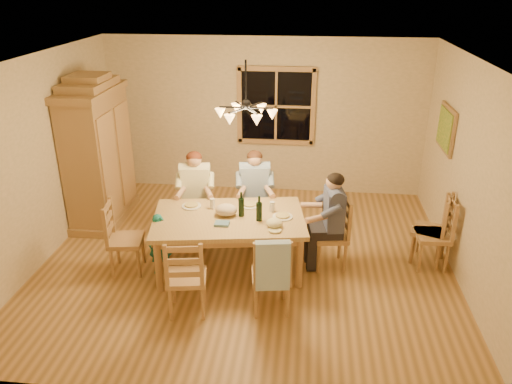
# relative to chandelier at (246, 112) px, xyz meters

# --- Properties ---
(floor) EXTENTS (5.50, 5.50, 0.00)m
(floor) POSITION_rel_chandelier_xyz_m (0.00, 0.00, -2.08)
(floor) COLOR olive
(floor) RESTS_ON ground
(ceiling) EXTENTS (5.50, 5.00, 0.02)m
(ceiling) POSITION_rel_chandelier_xyz_m (0.00, 0.00, 0.62)
(ceiling) COLOR white
(ceiling) RESTS_ON wall_back
(wall_back) EXTENTS (5.50, 0.02, 2.70)m
(wall_back) POSITION_rel_chandelier_xyz_m (0.00, 2.50, -0.73)
(wall_back) COLOR #C1B189
(wall_back) RESTS_ON floor
(wall_left) EXTENTS (0.02, 5.00, 2.70)m
(wall_left) POSITION_rel_chandelier_xyz_m (-2.75, 0.00, -0.73)
(wall_left) COLOR #C1B189
(wall_left) RESTS_ON floor
(wall_right) EXTENTS (0.02, 5.00, 2.70)m
(wall_right) POSITION_rel_chandelier_xyz_m (2.75, 0.00, -0.73)
(wall_right) COLOR #C1B189
(wall_right) RESTS_ON floor
(window) EXTENTS (1.30, 0.06, 1.30)m
(window) POSITION_rel_chandelier_xyz_m (0.20, 2.47, -0.53)
(window) COLOR black
(window) RESTS_ON wall_back
(painting) EXTENTS (0.06, 0.78, 0.64)m
(painting) POSITION_rel_chandelier_xyz_m (2.71, 1.20, -0.48)
(painting) COLOR #8A603C
(painting) RESTS_ON wall_right
(chandelier) EXTENTS (0.77, 0.68, 0.71)m
(chandelier) POSITION_rel_chandelier_xyz_m (0.00, 0.00, 0.00)
(chandelier) COLOR black
(chandelier) RESTS_ON ceiling
(armoire) EXTENTS (0.66, 1.40, 2.30)m
(armoire) POSITION_rel_chandelier_xyz_m (-2.42, 1.02, -1.02)
(armoire) COLOR #8A603C
(armoire) RESTS_ON floor
(dining_table) EXTENTS (2.08, 1.46, 0.76)m
(dining_table) POSITION_rel_chandelier_xyz_m (-0.20, -0.24, -1.42)
(dining_table) COLOR #AC804C
(dining_table) RESTS_ON floor
(chair_far_left) EXTENTS (0.50, 0.48, 0.99)m
(chair_far_left) POSITION_rel_chandelier_xyz_m (-0.82, 0.58, -1.77)
(chair_far_left) COLOR #A36D48
(chair_far_left) RESTS_ON floor
(chair_far_right) EXTENTS (0.50, 0.48, 0.99)m
(chair_far_right) POSITION_rel_chandelier_xyz_m (0.03, 0.71, -1.77)
(chair_far_right) COLOR #A36D48
(chair_far_right) RESTS_ON floor
(chair_near_left) EXTENTS (0.50, 0.48, 0.99)m
(chair_near_left) POSITION_rel_chandelier_xyz_m (-0.54, -1.22, -1.77)
(chair_near_left) COLOR #A36D48
(chair_near_left) RESTS_ON floor
(chair_near_right) EXTENTS (0.50, 0.48, 0.99)m
(chair_near_right) POSITION_rel_chandelier_xyz_m (0.41, -1.07, -1.77)
(chair_near_right) COLOR #A36D48
(chair_near_right) RESTS_ON floor
(chair_end_left) EXTENTS (0.48, 0.50, 0.99)m
(chair_end_left) POSITION_rel_chandelier_xyz_m (-1.53, -0.45, -1.77)
(chair_end_left) COLOR #A36D48
(chair_end_left) RESTS_ON floor
(chair_end_right) EXTENTS (0.48, 0.50, 0.99)m
(chair_end_right) POSITION_rel_chandelier_xyz_m (1.12, -0.04, -1.77)
(chair_end_right) COLOR #A36D48
(chair_end_right) RESTS_ON floor
(adult_woman) EXTENTS (0.44, 0.47, 0.87)m
(adult_woman) POSITION_rel_chandelier_xyz_m (-0.82, 0.58, -1.24)
(adult_woman) COLOR beige
(adult_woman) RESTS_ON floor
(adult_plaid_man) EXTENTS (0.44, 0.47, 0.87)m
(adult_plaid_man) POSITION_rel_chandelier_xyz_m (0.03, 0.71, -1.24)
(adult_plaid_man) COLOR #385E9A
(adult_plaid_man) RESTS_ON floor
(adult_slate_man) EXTENTS (0.47, 0.44, 0.87)m
(adult_slate_man) POSITION_rel_chandelier_xyz_m (1.12, -0.04, -1.24)
(adult_slate_man) COLOR #474E71
(adult_slate_man) RESTS_ON floor
(towel) EXTENTS (0.39, 0.16, 0.58)m
(towel) POSITION_rel_chandelier_xyz_m (0.44, -1.26, -1.38)
(towel) COLOR #9BB8D2
(towel) RESTS_ON chair_near_right
(wine_bottle_a) EXTENTS (0.08, 0.08, 0.33)m
(wine_bottle_a) POSITION_rel_chandelier_xyz_m (-0.05, -0.19, -1.15)
(wine_bottle_a) COLOR black
(wine_bottle_a) RESTS_ON dining_table
(wine_bottle_b) EXTENTS (0.08, 0.08, 0.33)m
(wine_bottle_b) POSITION_rel_chandelier_xyz_m (0.19, -0.30, -1.15)
(wine_bottle_b) COLOR black
(wine_bottle_b) RESTS_ON dining_table
(plate_woman) EXTENTS (0.26, 0.26, 0.02)m
(plate_woman) POSITION_rel_chandelier_xyz_m (-0.75, 0.00, -1.31)
(plate_woman) COLOR white
(plate_woman) RESTS_ON dining_table
(plate_plaid) EXTENTS (0.26, 0.26, 0.02)m
(plate_plaid) POSITION_rel_chandelier_xyz_m (0.03, 0.11, -1.31)
(plate_plaid) COLOR white
(plate_plaid) RESTS_ON dining_table
(plate_slate) EXTENTS (0.26, 0.26, 0.02)m
(plate_slate) POSITION_rel_chandelier_xyz_m (0.48, -0.19, -1.31)
(plate_slate) COLOR white
(plate_slate) RESTS_ON dining_table
(wine_glass_a) EXTENTS (0.06, 0.06, 0.14)m
(wine_glass_a) POSITION_rel_chandelier_xyz_m (-0.46, -0.02, -1.25)
(wine_glass_a) COLOR silver
(wine_glass_a) RESTS_ON dining_table
(wine_glass_b) EXTENTS (0.06, 0.06, 0.14)m
(wine_glass_b) POSITION_rel_chandelier_xyz_m (0.34, -0.03, -1.25)
(wine_glass_b) COLOR silver
(wine_glass_b) RESTS_ON dining_table
(cap) EXTENTS (0.20, 0.20, 0.11)m
(cap) POSITION_rel_chandelier_xyz_m (0.40, -0.46, -1.26)
(cap) COLOR beige
(cap) RESTS_ON dining_table
(napkin) EXTENTS (0.20, 0.17, 0.03)m
(napkin) POSITION_rel_chandelier_xyz_m (-0.25, -0.47, -1.30)
(napkin) COLOR slate
(napkin) RESTS_ON dining_table
(cloth_bundle) EXTENTS (0.28, 0.22, 0.15)m
(cloth_bundle) POSITION_rel_chandelier_xyz_m (-0.24, -0.20, -1.24)
(cloth_bundle) COLOR tan
(cloth_bundle) RESTS_ON dining_table
(child) EXTENTS (0.34, 0.26, 0.83)m
(child) POSITION_rel_chandelier_xyz_m (-1.08, -0.44, -1.66)
(child) COLOR #19716D
(child) RESTS_ON floor
(chair_spare_front) EXTENTS (0.44, 0.46, 0.99)m
(chair_spare_front) POSITION_rel_chandelier_xyz_m (2.45, 0.11, -1.77)
(chair_spare_front) COLOR #A36D48
(chair_spare_front) RESTS_ON floor
(chair_spare_back) EXTENTS (0.56, 0.57, 0.99)m
(chair_spare_back) POSITION_rel_chandelier_xyz_m (2.45, 0.23, -1.77)
(chair_spare_back) COLOR #A36D48
(chair_spare_back) RESTS_ON floor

